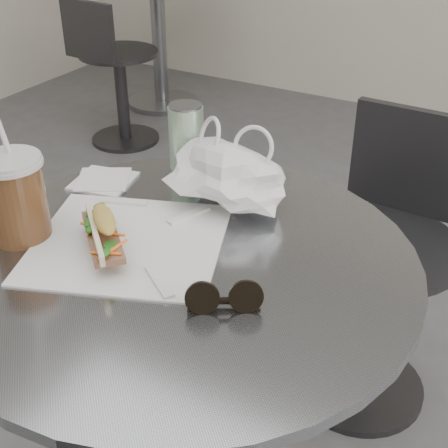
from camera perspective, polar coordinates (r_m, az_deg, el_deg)
The scene contains 11 objects.
cafe_table at distance 1.18m, azimuth -3.33°, elevation -14.14°, with size 0.76×0.76×0.74m.
bg_table at distance 3.65m, azimuth -6.03°, elevation 17.72°, with size 0.70×0.70×0.74m.
chair_far at distance 1.66m, azimuth 13.88°, elevation -5.13°, with size 0.40×0.41×0.76m.
bg_chair at distance 3.17m, azimuth -9.94°, elevation 12.76°, with size 0.38×0.40×0.73m.
sandwich_paper at distance 1.04m, azimuth -8.76°, elevation -1.68°, with size 0.31×0.29×0.00m, color white.
banh_mi at distance 1.01m, azimuth -10.94°, elevation -0.83°, with size 0.19×0.19×0.07m.
iced_coffee at distance 1.07m, azimuth -18.55°, elevation 2.42°, with size 0.11×0.11×0.31m.
sunglasses at distance 0.88m, azimuth 0.01°, elevation -6.86°, with size 0.10×0.08×0.05m.
plastic_bag at distance 1.13m, azimuth 0.13°, elevation 4.45°, with size 0.22×0.17×0.11m, color silver, non-canonical shape.
napkin_stack at distance 1.24m, azimuth -10.97°, elevation 3.92°, with size 0.14×0.14×0.01m.
drink_can at distance 1.26m, azimuth -3.47°, elevation 7.97°, with size 0.07×0.07×0.13m.
Camera 1 is at (0.47, -0.49, 1.30)m, focal length 50.00 mm.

